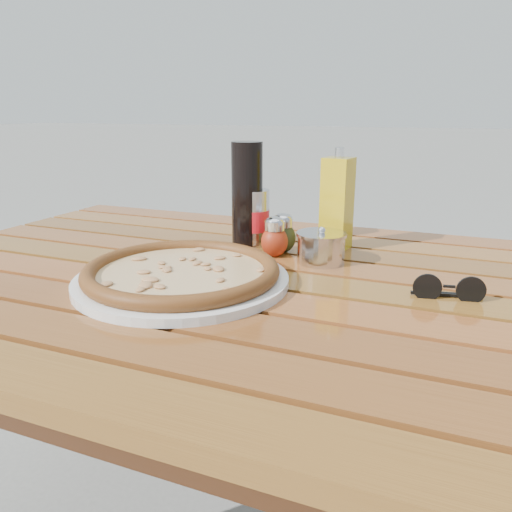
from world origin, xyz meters
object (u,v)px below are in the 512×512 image
at_px(pizza, 182,271).
at_px(oregano_shaker, 283,234).
at_px(table, 252,314).
at_px(plate, 182,280).
at_px(olive_oil_cruet, 337,203).
at_px(pepper_shaker, 275,238).
at_px(sunglasses, 448,290).
at_px(parmesan_tin, 321,247).
at_px(dark_bottle, 247,195).
at_px(soda_can, 254,218).

height_order(pizza, oregano_shaker, oregano_shaker).
relative_size(table, pizza, 3.17).
distance_m(plate, olive_oil_cruet, 0.38).
xyz_separation_m(table, pepper_shaker, (-0.00, 0.13, 0.11)).
xyz_separation_m(pizza, sunglasses, (0.42, 0.09, -0.01)).
relative_size(table, pepper_shaker, 17.07).
distance_m(olive_oil_cruet, parmesan_tin, 0.13).
bearing_deg(pepper_shaker, dark_bottle, 144.76).
xyz_separation_m(table, plate, (-0.09, -0.09, 0.08)).
height_order(oregano_shaker, sunglasses, oregano_shaker).
height_order(pizza, parmesan_tin, parmesan_tin).
height_order(dark_bottle, soda_can, dark_bottle).
xyz_separation_m(pepper_shaker, olive_oil_cruet, (0.10, 0.11, 0.06)).
height_order(table, pepper_shaker, pepper_shaker).
bearing_deg(table, pizza, -136.23).
bearing_deg(soda_can, pizza, -93.06).
xyz_separation_m(table, olive_oil_cruet, (0.09, 0.23, 0.17)).
relative_size(pizza, oregano_shaker, 5.39).
height_order(pizza, pepper_shaker, pepper_shaker).
height_order(plate, dark_bottle, dark_bottle).
bearing_deg(oregano_shaker, pepper_shaker, -97.80).
bearing_deg(pepper_shaker, parmesan_tin, -4.23).
relative_size(pizza, parmesan_tin, 4.37).
bearing_deg(oregano_shaker, soda_can, 157.54).
xyz_separation_m(table, pizza, (-0.09, -0.09, 0.10)).
bearing_deg(table, plate, -136.23).
distance_m(pepper_shaker, soda_can, 0.10).
xyz_separation_m(table, oregano_shaker, (0.00, 0.16, 0.11)).
distance_m(pepper_shaker, parmesan_tin, 0.10).
relative_size(plate, olive_oil_cruet, 1.71).
distance_m(soda_can, olive_oil_cruet, 0.18).
relative_size(table, plate, 3.89).
relative_size(plate, soda_can, 3.00).
bearing_deg(sunglasses, pepper_shaker, 149.36).
distance_m(soda_can, sunglasses, 0.45).
xyz_separation_m(plate, pizza, (-0.00, 0.00, 0.02)).
relative_size(table, sunglasses, 12.71).
relative_size(pizza, dark_bottle, 2.01).
bearing_deg(table, dark_bottle, 115.28).
bearing_deg(table, sunglasses, 1.21).
bearing_deg(olive_oil_cruet, dark_bottle, -165.68).
height_order(parmesan_tin, sunglasses, parmesan_tin).
distance_m(oregano_shaker, olive_oil_cruet, 0.13).
xyz_separation_m(plate, oregano_shaker, (0.09, 0.25, 0.03)).
bearing_deg(sunglasses, pizza, -177.89).
height_order(pepper_shaker, parmesan_tin, pepper_shaker).
relative_size(soda_can, parmesan_tin, 1.19).
xyz_separation_m(dark_bottle, parmesan_tin, (0.18, -0.07, -0.08)).
bearing_deg(oregano_shaker, plate, -110.16).
bearing_deg(dark_bottle, olive_oil_cruet, 14.32).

